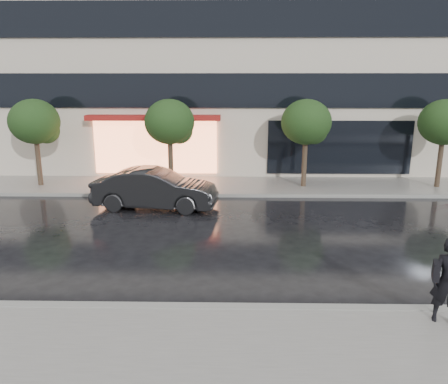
{
  "coord_description": "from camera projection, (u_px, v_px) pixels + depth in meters",
  "views": [
    {
      "loc": [
        -0.24,
        -9.3,
        4.71
      ],
      "look_at": [
        -0.48,
        3.76,
        1.4
      ],
      "focal_mm": 35.0,
      "sensor_mm": 36.0,
      "label": 1
    }
  ],
  "objects": [
    {
      "name": "ground",
      "position": [
        242.0,
        290.0,
        10.17
      ],
      "size": [
        120.0,
        120.0,
        0.0
      ],
      "primitive_type": "plane",
      "color": "black",
      "rests_on": "ground"
    },
    {
      "name": "sidewalk_near",
      "position": [
        246.0,
        380.0,
        7.0
      ],
      "size": [
        60.0,
        4.5,
        0.12
      ],
      "primitive_type": "cube",
      "color": "slate",
      "rests_on": "ground"
    },
    {
      "name": "sidewalk_far",
      "position": [
        237.0,
        186.0,
        20.09
      ],
      "size": [
        60.0,
        3.5,
        0.12
      ],
      "primitive_type": "cube",
      "color": "slate",
      "rests_on": "ground"
    },
    {
      "name": "curb_near",
      "position": [
        243.0,
        309.0,
        9.18
      ],
      "size": [
        60.0,
        0.25,
        0.14
      ],
      "primitive_type": "cube",
      "color": "gray",
      "rests_on": "ground"
    },
    {
      "name": "curb_far",
      "position": [
        238.0,
        195.0,
        18.39
      ],
      "size": [
        60.0,
        0.25,
        0.14
      ],
      "primitive_type": "cube",
      "color": "gray",
      "rests_on": "ground"
    },
    {
      "name": "office_building",
      "position": [
        237.0,
        6.0,
        25.38
      ],
      "size": [
        30.0,
        12.76,
        18.0
      ],
      "color": "#BEB3A1",
      "rests_on": "ground"
    },
    {
      "name": "tree_far_west",
      "position": [
        36.0,
        123.0,
        19.34
      ],
      "size": [
        2.2,
        2.2,
        3.99
      ],
      "color": "#33261C",
      "rests_on": "ground"
    },
    {
      "name": "tree_mid_west",
      "position": [
        171.0,
        123.0,
        19.23
      ],
      "size": [
        2.2,
        2.2,
        3.99
      ],
      "color": "#33261C",
      "rests_on": "ground"
    },
    {
      "name": "tree_mid_east",
      "position": [
        307.0,
        124.0,
        19.12
      ],
      "size": [
        2.2,
        2.2,
        3.99
      ],
      "color": "#33261C",
      "rests_on": "ground"
    },
    {
      "name": "tree_far_east",
      "position": [
        445.0,
        124.0,
        19.01
      ],
      "size": [
        2.2,
        2.2,
        3.99
      ],
      "color": "#33261C",
      "rests_on": "ground"
    },
    {
      "name": "parked_car",
      "position": [
        155.0,
        189.0,
        16.52
      ],
      "size": [
        4.8,
        2.13,
        1.53
      ],
      "primitive_type": "imported",
      "rotation": [
        0.0,
        0.0,
        1.46
      ],
      "color": "black",
      "rests_on": "ground"
    }
  ]
}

